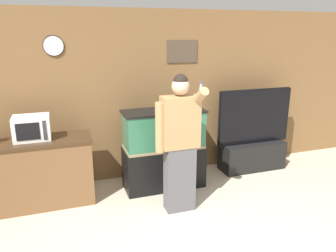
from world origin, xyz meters
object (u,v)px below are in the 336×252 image
Objects in this scene: aquarium_on_stand at (164,149)px; tv_on_stand at (253,146)px; microwave at (32,128)px; counter_island at (34,173)px; person_standing at (179,142)px.

aquarium_on_stand is 0.86× the size of tv_on_stand.
microwave is 0.33× the size of tv_on_stand.
counter_island is 1.81m from aquarium_on_stand.
person_standing is (1.75, -0.75, -0.15)m from microwave.
person_standing reaches higher than counter_island.
person_standing is at bearing -23.17° from microwave.
tv_on_stand is at bearing 5.17° from aquarium_on_stand.
person_standing reaches higher than microwave.
microwave is 1.83m from aquarium_on_stand.
counter_island is at bearing 158.07° from person_standing.
counter_island is 0.86× the size of person_standing.
tv_on_stand reaches higher than microwave.
aquarium_on_stand is at bearing -0.44° from counter_island.
tv_on_stand is (3.43, 0.13, -0.06)m from counter_island.
microwave is 0.25× the size of person_standing.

